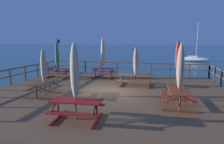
% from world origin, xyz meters
% --- Properties ---
extents(ground_plane, '(600.00, 600.00, 0.00)m').
position_xyz_m(ground_plane, '(0.00, 0.00, 0.00)').
color(ground_plane, '#2D5B6B').
extents(wooden_deck, '(14.09, 12.23, 0.86)m').
position_xyz_m(wooden_deck, '(0.00, 0.00, 0.43)').
color(wooden_deck, brown).
rests_on(wooden_deck, ground).
extents(railing_waterside_far, '(13.89, 0.10, 1.09)m').
position_xyz_m(railing_waterside_far, '(-0.00, 5.97, 1.60)').
color(railing_waterside_far, brown).
rests_on(railing_waterside_far, wooden_deck).
extents(railing_side_left, '(0.10, 12.03, 1.09)m').
position_xyz_m(railing_side_left, '(-6.90, -0.00, 1.59)').
color(railing_side_left, brown).
rests_on(railing_side_left, wooden_deck).
extents(picnic_table_front_left, '(2.20, 1.40, 0.78)m').
position_xyz_m(picnic_table_front_left, '(1.41, 1.73, 1.43)').
color(picnic_table_front_left, brown).
rests_on(picnic_table_front_left, wooden_deck).
extents(picnic_table_back_left, '(2.00, 1.45, 0.78)m').
position_xyz_m(picnic_table_back_left, '(-5.09, 3.03, 1.42)').
color(picnic_table_back_left, maroon).
rests_on(picnic_table_back_left, wooden_deck).
extents(picnic_table_back_right, '(1.44, 1.64, 0.78)m').
position_xyz_m(picnic_table_back_right, '(-3.12, -1.79, 1.41)').
color(picnic_table_back_right, brown).
rests_on(picnic_table_back_right, wooden_deck).
extents(picnic_table_mid_centre, '(1.96, 1.53, 0.78)m').
position_xyz_m(picnic_table_mid_centre, '(-0.07, -4.25, 1.42)').
color(picnic_table_mid_centre, maroon).
rests_on(picnic_table_mid_centre, wooden_deck).
extents(picnic_table_mid_right, '(1.86, 1.51, 0.78)m').
position_xyz_m(picnic_table_mid_right, '(-1.42, 3.84, 1.41)').
color(picnic_table_mid_right, maroon).
rests_on(picnic_table_mid_right, wooden_deck).
extents(picnic_table_mid_left, '(1.47, 2.07, 0.78)m').
position_xyz_m(picnic_table_mid_left, '(3.69, -1.71, 1.42)').
color(picnic_table_mid_left, '#993819').
rests_on(picnic_table_mid_left, wooden_deck).
extents(patio_umbrella_short_back, '(0.32, 0.32, 2.54)m').
position_xyz_m(patio_umbrella_short_back, '(1.39, 1.78, 2.47)').
color(patio_umbrella_short_back, '#4C3828').
rests_on(patio_umbrella_short_back, wooden_deck).
extents(patio_umbrella_short_mid, '(0.32, 0.32, 2.80)m').
position_xyz_m(patio_umbrella_short_mid, '(-5.02, 2.96, 2.64)').
color(patio_umbrella_short_mid, '#4C3828').
rests_on(patio_umbrella_short_mid, wooden_deck).
extents(patio_umbrella_tall_mid_right, '(0.32, 0.32, 2.51)m').
position_xyz_m(patio_umbrella_tall_mid_right, '(-3.06, -1.77, 2.45)').
color(patio_umbrella_tall_mid_right, '#4C3828').
rests_on(patio_umbrella_tall_mid_right, wooden_deck).
extents(patio_umbrella_tall_back_right, '(0.32, 0.32, 2.85)m').
position_xyz_m(patio_umbrella_tall_back_right, '(-0.11, -4.25, 2.67)').
color(patio_umbrella_tall_back_right, '#4C3828').
rests_on(patio_umbrella_tall_back_right, wooden_deck).
extents(patio_umbrella_tall_front, '(0.32, 0.32, 3.21)m').
position_xyz_m(patio_umbrella_tall_front, '(-1.49, 3.91, 2.90)').
color(patio_umbrella_tall_front, '#4C3828').
rests_on(patio_umbrella_tall_front, wooden_deck).
extents(patio_umbrella_tall_back_left, '(0.32, 0.32, 2.83)m').
position_xyz_m(patio_umbrella_tall_back_left, '(3.75, -1.76, 2.66)').
color(patio_umbrella_tall_back_left, '#4C3828').
rests_on(patio_umbrella_tall_back_left, wooden_deck).
extents(patio_umbrella_tall_mid_left, '(0.32, 0.32, 3.05)m').
position_xyz_m(patio_umbrella_tall_mid_left, '(4.16, 3.73, 2.80)').
color(patio_umbrella_tall_mid_left, '#4C3828').
rests_on(patio_umbrella_tall_mid_left, wooden_deck).
extents(lamp_post_hooked, '(0.49, 0.58, 3.20)m').
position_xyz_m(lamp_post_hooked, '(-6.22, 5.26, 2.97)').
color(lamp_post_hooked, black).
rests_on(lamp_post_hooked, wooden_deck).
extents(sailboat_distant, '(6.22, 2.91, 7.72)m').
position_xyz_m(sailboat_distant, '(9.87, 29.06, 0.51)').
color(sailboat_distant, white).
rests_on(sailboat_distant, ground).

